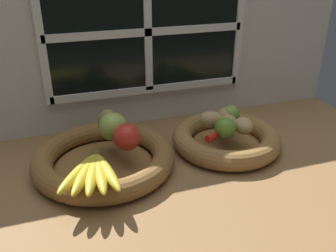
# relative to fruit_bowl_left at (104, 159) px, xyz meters

# --- Properties ---
(ground_plane) EXTENTS (1.40, 0.90, 0.03)m
(ground_plane) POSITION_rel_fruit_bowl_left_xyz_m (0.20, -0.03, -0.04)
(ground_plane) COLOR olive
(back_wall) EXTENTS (1.40, 0.05, 0.55)m
(back_wall) POSITION_rel_fruit_bowl_left_xyz_m (0.20, 0.27, 0.25)
(back_wall) COLOR silver
(back_wall) RESTS_ON ground_plane
(fruit_bowl_left) EXTENTS (0.39, 0.39, 0.06)m
(fruit_bowl_left) POSITION_rel_fruit_bowl_left_xyz_m (0.00, 0.00, 0.00)
(fruit_bowl_left) COLOR brown
(fruit_bowl_left) RESTS_ON ground_plane
(fruit_bowl_right) EXTENTS (0.33, 0.33, 0.06)m
(fruit_bowl_right) POSITION_rel_fruit_bowl_left_xyz_m (0.37, 0.00, 0.00)
(fruit_bowl_right) COLOR olive
(fruit_bowl_right) RESTS_ON ground_plane
(apple_red_right) EXTENTS (0.07, 0.07, 0.07)m
(apple_red_right) POSITION_rel_fruit_bowl_left_xyz_m (0.06, -0.02, 0.07)
(apple_red_right) COLOR red
(apple_red_right) RESTS_ON fruit_bowl_left
(apple_green_back) EXTENTS (0.08, 0.08, 0.08)m
(apple_green_back) POSITION_rel_fruit_bowl_left_xyz_m (0.04, 0.04, 0.07)
(apple_green_back) COLOR #99B74C
(apple_green_back) RESTS_ON fruit_bowl_left
(pear_brown) EXTENTS (0.07, 0.07, 0.08)m
(pear_brown) POSITION_rel_fruit_bowl_left_xyz_m (0.03, 0.07, 0.07)
(pear_brown) COLOR olive
(pear_brown) RESTS_ON fruit_bowl_left
(banana_bunch_front) EXTENTS (0.15, 0.19, 0.03)m
(banana_bunch_front) POSITION_rel_fruit_bowl_left_xyz_m (-0.04, -0.13, 0.05)
(banana_bunch_front) COLOR gold
(banana_bunch_front) RESTS_ON fruit_bowl_left
(potato_large) EXTENTS (0.08, 0.07, 0.05)m
(potato_large) POSITION_rel_fruit_bowl_left_xyz_m (0.37, -0.00, 0.05)
(potato_large) COLOR tan
(potato_large) RESTS_ON fruit_bowl_right
(potato_back) EXTENTS (0.09, 0.08, 0.05)m
(potato_back) POSITION_rel_fruit_bowl_left_xyz_m (0.39, 0.05, 0.06)
(potato_back) COLOR #A38451
(potato_back) RESTS_ON fruit_bowl_right
(potato_oblong) EXTENTS (0.09, 0.07, 0.05)m
(potato_oblong) POSITION_rel_fruit_bowl_left_xyz_m (0.33, 0.03, 0.06)
(potato_oblong) COLOR tan
(potato_oblong) RESTS_ON fruit_bowl_right
(potato_small) EXTENTS (0.06, 0.07, 0.05)m
(potato_small) POSITION_rel_fruit_bowl_left_xyz_m (0.40, -0.03, 0.05)
(potato_small) COLOR tan
(potato_small) RESTS_ON fruit_bowl_right
(lime_near) EXTENTS (0.06, 0.06, 0.06)m
(lime_near) POSITION_rel_fruit_bowl_left_xyz_m (0.34, -0.04, 0.06)
(lime_near) COLOR olive
(lime_near) RESTS_ON fruit_bowl_right
(lime_far) EXTENTS (0.06, 0.06, 0.06)m
(lime_far) POSITION_rel_fruit_bowl_left_xyz_m (0.40, 0.04, 0.06)
(lime_far) COLOR #6B9E33
(lime_far) RESTS_ON fruit_bowl_right
(chili_pepper) EXTENTS (0.14, 0.08, 0.02)m
(chili_pepper) POSITION_rel_fruit_bowl_left_xyz_m (0.35, -0.03, 0.04)
(chili_pepper) COLOR red
(chili_pepper) RESTS_ON fruit_bowl_right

